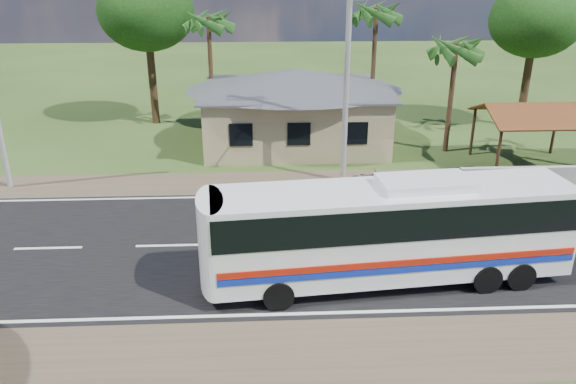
# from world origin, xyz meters

# --- Properties ---
(ground) EXTENTS (120.00, 120.00, 0.00)m
(ground) POSITION_xyz_m (0.00, 0.00, 0.00)
(ground) COLOR #294217
(ground) RESTS_ON ground
(road) EXTENTS (120.00, 16.00, 0.03)m
(road) POSITION_xyz_m (0.00, 0.00, 0.01)
(road) COLOR black
(road) RESTS_ON ground
(house) EXTENTS (12.40, 10.00, 5.00)m
(house) POSITION_xyz_m (1.00, 13.00, 2.64)
(house) COLOR tan
(house) RESTS_ON ground
(waiting_shed) EXTENTS (5.20, 4.48, 3.35)m
(waiting_shed) POSITION_xyz_m (13.00, 8.50, 2.73)
(waiting_shed) COLOR #332212
(waiting_shed) RESTS_ON ground
(concrete_barrier) EXTENTS (7.00, 0.30, 0.90)m
(concrete_barrier) POSITION_xyz_m (12.00, 5.60, 0.45)
(concrete_barrier) COLOR #9E9E99
(concrete_barrier) RESTS_ON ground
(utility_poles) EXTENTS (32.80, 2.22, 11.00)m
(utility_poles) POSITION_xyz_m (2.67, 6.49, 5.77)
(utility_poles) COLOR #9E9E99
(utility_poles) RESTS_ON ground
(palm_near) EXTENTS (2.80, 2.80, 6.70)m
(palm_near) POSITION_xyz_m (9.50, 11.00, 5.71)
(palm_near) COLOR #47301E
(palm_near) RESTS_ON ground
(palm_mid) EXTENTS (2.80, 2.80, 8.20)m
(palm_mid) POSITION_xyz_m (6.00, 15.50, 7.16)
(palm_mid) COLOR #47301E
(palm_mid) RESTS_ON ground
(palm_far) EXTENTS (2.80, 2.80, 7.70)m
(palm_far) POSITION_xyz_m (-4.00, 16.00, 6.68)
(palm_far) COLOR #47301E
(palm_far) RESTS_ON ground
(tree_behind_house) EXTENTS (6.00, 6.00, 9.61)m
(tree_behind_house) POSITION_xyz_m (-8.00, 18.00, 7.12)
(tree_behind_house) COLOR #47301E
(tree_behind_house) RESTS_ON ground
(tree_behind_shed) EXTENTS (5.60, 5.60, 9.02)m
(tree_behind_shed) POSITION_xyz_m (16.00, 16.00, 6.68)
(tree_behind_shed) COLOR #47301E
(tree_behind_shed) RESTS_ON ground
(coach_bus) EXTENTS (11.86, 3.60, 3.63)m
(coach_bus) POSITION_xyz_m (3.24, -2.88, 2.07)
(coach_bus) COLOR white
(coach_bus) RESTS_ON ground
(motorcycle) EXTENTS (1.57, 0.57, 0.82)m
(motorcycle) POSITION_xyz_m (4.03, 5.84, 0.41)
(motorcycle) COLOR black
(motorcycle) RESTS_ON ground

